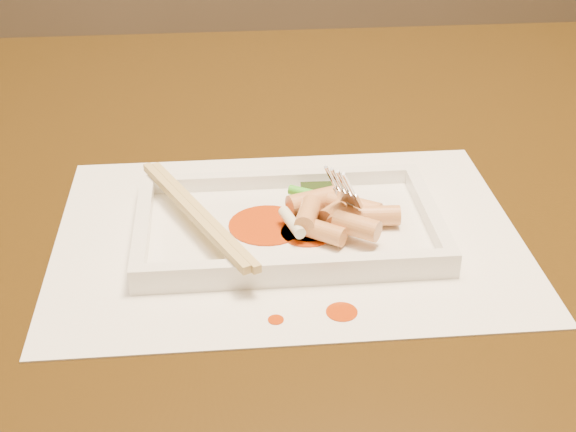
{
  "coord_description": "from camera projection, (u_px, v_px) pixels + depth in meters",
  "views": [
    {
      "loc": [
        0.01,
        -0.72,
        1.12
      ],
      "look_at": [
        0.07,
        -0.13,
        0.77
      ],
      "focal_mm": 50.0,
      "sensor_mm": 36.0,
      "label": 1
    }
  ],
  "objects": [
    {
      "name": "rice_cake_7",
      "position": [
        354.0,
        206.0,
        0.7
      ],
      "size": [
        0.05,
        0.04,
        0.02
      ],
      "primitive_type": "cylinder",
      "rotation": [
        1.57,
        0.0,
        1.01
      ],
      "color": "tan",
      "rests_on": "plate_base"
    },
    {
      "name": "sauce_splatter_b",
      "position": [
        276.0,
        320.0,
        0.59
      ],
      "size": [
        0.01,
        0.01,
        0.0
      ],
      "primitive_type": "cylinder",
      "color": "#B53505",
      "rests_on": "placemat"
    },
    {
      "name": "rice_cake_5",
      "position": [
        308.0,
        214.0,
        0.68
      ],
      "size": [
        0.03,
        0.04,
        0.02
      ],
      "primitive_type": "cylinder",
      "rotation": [
        1.57,
        0.0,
        2.87
      ],
      "color": "tan",
      "rests_on": "plate_base"
    },
    {
      "name": "sauce_blob_1",
      "position": [
        267.0,
        225.0,
        0.69
      ],
      "size": [
        0.07,
        0.07,
        0.0
      ],
      "primitive_type": "cylinder",
      "color": "#B53505",
      "rests_on": "plate_base"
    },
    {
      "name": "rice_cake_0",
      "position": [
        323.0,
        232.0,
        0.66
      ],
      "size": [
        0.04,
        0.04,
        0.02
      ],
      "primitive_type": "cylinder",
      "rotation": [
        1.57,
        0.0,
        0.95
      ],
      "color": "tan",
      "rests_on": "plate_base"
    },
    {
      "name": "placemat",
      "position": [
        288.0,
        235.0,
        0.7
      ],
      "size": [
        0.4,
        0.3,
        0.0
      ],
      "primitive_type": "cube",
      "color": "white",
      "rests_on": "table"
    },
    {
      "name": "table",
      "position": [
        214.0,
        255.0,
        0.85
      ],
      "size": [
        1.4,
        0.9,
        0.75
      ],
      "color": "black",
      "rests_on": "ground"
    },
    {
      "name": "rice_cake_2",
      "position": [
        357.0,
        226.0,
        0.66
      ],
      "size": [
        0.04,
        0.04,
        0.02
      ],
      "primitive_type": "cylinder",
      "rotation": [
        1.57,
        0.0,
        0.97
      ],
      "color": "tan",
      "rests_on": "plate_base"
    },
    {
      "name": "scallion_white",
      "position": [
        292.0,
        222.0,
        0.67
      ],
      "size": [
        0.02,
        0.04,
        0.01
      ],
      "primitive_type": "cylinder",
      "rotation": [
        1.57,
        0.0,
        0.27
      ],
      "color": "#EAEACC",
      "rests_on": "plate_base"
    },
    {
      "name": "plate_rim_far",
      "position": [
        281.0,
        179.0,
        0.75
      ],
      "size": [
        0.26,
        0.01,
        0.01
      ],
      "primitive_type": "cube",
      "color": "white",
      "rests_on": "plate_base"
    },
    {
      "name": "plate_rim_near",
      "position": [
        297.0,
        267.0,
        0.63
      ],
      "size": [
        0.26,
        0.01,
        0.01
      ],
      "primitive_type": "cube",
      "color": "white",
      "rests_on": "plate_base"
    },
    {
      "name": "sauce_blob_2",
      "position": [
        307.0,
        233.0,
        0.68
      ],
      "size": [
        0.05,
        0.05,
        0.0
      ],
      "primitive_type": "cylinder",
      "color": "#B53505",
      "rests_on": "plate_base"
    },
    {
      "name": "rice_cake_6",
      "position": [
        315.0,
        201.0,
        0.71
      ],
      "size": [
        0.05,
        0.03,
        0.02
      ],
      "primitive_type": "cylinder",
      "rotation": [
        1.57,
        0.0,
        1.9
      ],
      "color": "tan",
      "rests_on": "plate_base"
    },
    {
      "name": "plate_rim_left",
      "position": [
        143.0,
        226.0,
        0.68
      ],
      "size": [
        0.01,
        0.14,
        0.01
      ],
      "primitive_type": "cube",
      "color": "white",
      "rests_on": "plate_base"
    },
    {
      "name": "rice_cake_3",
      "position": [
        370.0,
        216.0,
        0.69
      ],
      "size": [
        0.05,
        0.02,
        0.02
      ],
      "primitive_type": "cylinder",
      "rotation": [
        1.57,
        0.0,
        1.52
      ],
      "color": "tan",
      "rests_on": "plate_base"
    },
    {
      "name": "plate_base",
      "position": [
        288.0,
        230.0,
        0.69
      ],
      "size": [
        0.26,
        0.16,
        0.01
      ],
      "primitive_type": "cube",
      "color": "white",
      "rests_on": "placemat"
    },
    {
      "name": "fork",
      "position": [
        369.0,
        136.0,
        0.68
      ],
      "size": [
        0.09,
        0.1,
        0.14
      ],
      "primitive_type": null,
      "color": "silver",
      "rests_on": "plate_base"
    },
    {
      "name": "rice_cake_4",
      "position": [
        340.0,
        214.0,
        0.69
      ],
      "size": [
        0.03,
        0.04,
        0.02
      ],
      "primitive_type": "cylinder",
      "rotation": [
        1.57,
        0.0,
        2.81
      ],
      "color": "tan",
      "rests_on": "plate_base"
    },
    {
      "name": "sauce_blob_0",
      "position": [
        308.0,
        230.0,
        0.69
      ],
      "size": [
        0.04,
        0.04,
        0.0
      ],
      "primitive_type": "cylinder",
      "color": "#B53505",
      "rests_on": "plate_base"
    },
    {
      "name": "scallion_green",
      "position": [
        333.0,
        199.0,
        0.71
      ],
      "size": [
        0.08,
        0.05,
        0.01
      ],
      "primitive_type": "cylinder",
      "rotation": [
        1.57,
        0.0,
        1.04
      ],
      "color": "green",
      "rests_on": "plate_base"
    },
    {
      "name": "sauce_splatter_a",
      "position": [
        342.0,
        312.0,
        0.6
      ],
      "size": [
        0.02,
        0.02,
        0.0
      ],
      "primitive_type": "cylinder",
      "color": "#B53505",
      "rests_on": "placemat"
    },
    {
      "name": "chopstick_b",
      "position": [
        201.0,
        212.0,
        0.68
      ],
      "size": [
        0.09,
        0.18,
        0.01
      ],
      "primitive_type": "cube",
      "rotation": [
        0.0,
        0.0,
        0.44
      ],
      "color": "tan",
      "rests_on": "plate_rim_near"
    },
    {
      "name": "rice_cake_1",
      "position": [
        338.0,
        210.0,
        0.7
      ],
      "size": [
        0.04,
        0.04,
        0.02
      ],
      "primitive_type": "cylinder",
      "rotation": [
        1.57,
        0.0,
        2.39
      ],
      "color": "tan",
      "rests_on": "plate_base"
    },
    {
      "name": "plate_rim_right",
      "position": [
        429.0,
        212.0,
        0.7
      ],
      "size": [
        0.01,
        0.14,
        0.01
      ],
      "primitive_type": "cube",
      "color": "white",
      "rests_on": "plate_base"
    },
    {
      "name": "veg_piece",
      "position": [
        322.0,
        194.0,
        0.73
      ],
      "size": [
        0.04,
        0.03,
        0.01
      ],
      "primitive_type": "cube",
      "rotation": [
        0.0,
        0.0,
        -0.03
      ],
      "color": "black",
      "rests_on": "plate_base"
    },
    {
      "name": "chopstick_a",
      "position": [
        192.0,
        213.0,
        0.68
      ],
      "size": [
        0.09,
        0.18,
        0.01
      ],
      "primitive_type": "cube",
      "rotation": [
        0.0,
        0.0,
        0.44
      ],
      "color": "tan",
      "rests_on": "plate_rim_near"
    }
  ]
}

